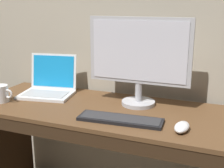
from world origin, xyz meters
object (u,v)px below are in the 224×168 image
computer_mouse (182,127)px  laptop_white (49,87)px  external_monitor (139,59)px  wired_keyboard (120,119)px  coffee_mug (1,94)px

computer_mouse → laptop_white: bearing=167.6°
external_monitor → wired_keyboard: (-0.01, -0.26, -0.25)m
coffee_mug → wired_keyboard: bearing=-1.6°
laptop_white → external_monitor: external_monitor is taller
laptop_white → external_monitor: size_ratio=0.61×
external_monitor → laptop_white: bearing=-179.2°
external_monitor → wired_keyboard: bearing=-92.7°
wired_keyboard → external_monitor: bearing=87.3°
wired_keyboard → computer_mouse: 0.30m
computer_mouse → coffee_mug: coffee_mug is taller
computer_mouse → coffee_mug: bearing=-177.5°
external_monitor → coffee_mug: 0.81m
wired_keyboard → coffee_mug: 0.74m
laptop_white → computer_mouse: (0.86, -0.25, -0.03)m
computer_mouse → wired_keyboard: bearing=-177.3°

